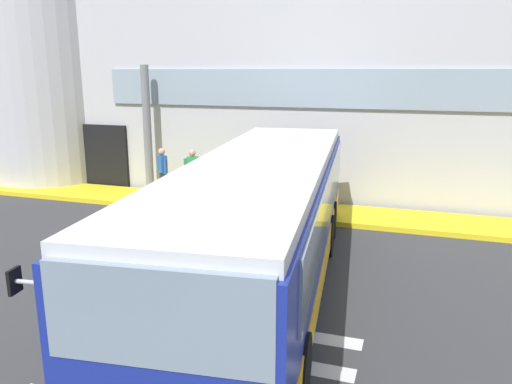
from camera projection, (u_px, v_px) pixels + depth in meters
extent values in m
cube|color=#353538|center=(192.00, 263.00, 11.63)|extent=(80.00, 90.00, 0.02)
cube|color=silver|center=(192.00, 383.00, 7.15)|extent=(4.40, 0.36, 0.01)
cube|color=silver|center=(217.00, 351.00, 7.98)|extent=(4.40, 0.36, 0.01)
cube|color=silver|center=(236.00, 324.00, 8.81)|extent=(4.40, 0.36, 0.01)
cube|color=#B7B7BC|center=(307.00, 81.00, 21.78)|extent=(19.55, 12.00, 7.86)
cylinder|color=#B7B7BC|center=(44.00, 82.00, 19.51)|extent=(4.40, 4.40, 7.86)
cube|color=black|center=(107.00, 157.00, 18.74)|extent=(1.80, 0.16, 2.40)
cube|color=#8C9EAD|center=(297.00, 88.00, 15.93)|extent=(13.55, 0.10, 1.20)
cube|color=yellow|center=(256.00, 208.00, 16.04)|extent=(23.55, 2.00, 0.15)
cylinder|color=slate|center=(147.00, 130.00, 17.32)|extent=(0.28, 0.28, 4.40)
cube|color=navy|center=(262.00, 221.00, 10.00)|extent=(3.72, 10.89, 2.15)
cube|color=#F2AD19|center=(262.00, 258.00, 10.19)|extent=(3.77, 10.93, 0.55)
cube|color=silver|center=(262.00, 163.00, 9.73)|extent=(3.60, 10.68, 0.20)
cube|color=gray|center=(157.00, 318.00, 4.83)|extent=(2.35, 0.38, 1.05)
cube|color=gray|center=(329.00, 196.00, 9.91)|extent=(1.10, 9.42, 0.95)
cube|color=gray|center=(204.00, 190.00, 10.43)|extent=(1.10, 9.42, 0.95)
cube|color=black|center=(155.00, 284.00, 4.75)|extent=(2.15, 0.34, 0.28)
cylinder|color=#B7B7BF|center=(31.00, 282.00, 5.29)|extent=(0.40, 0.09, 0.05)
cube|color=black|center=(14.00, 281.00, 5.33)|extent=(0.06, 0.20, 0.28)
cylinder|color=black|center=(297.00, 369.00, 6.63)|extent=(0.41, 1.03, 1.00)
cylinder|color=black|center=(133.00, 350.00, 7.09)|extent=(0.41, 1.03, 1.00)
cylinder|color=black|center=(327.00, 235.00, 12.02)|extent=(0.41, 1.03, 1.00)
cylinder|color=black|center=(232.00, 229.00, 12.49)|extent=(0.41, 1.03, 1.00)
cylinder|color=black|center=(330.00, 220.00, 13.26)|extent=(0.41, 1.03, 1.00)
cylinder|color=black|center=(244.00, 215.00, 13.72)|extent=(0.41, 1.03, 1.00)
cylinder|color=#2D2D33|center=(164.00, 185.00, 16.94)|extent=(0.15, 0.15, 0.85)
cylinder|color=#2D2D33|center=(162.00, 184.00, 17.10)|extent=(0.15, 0.15, 0.85)
cube|color=#2659A5|center=(162.00, 164.00, 16.85)|extent=(0.43, 0.41, 0.58)
sphere|color=tan|center=(162.00, 152.00, 16.75)|extent=(0.23, 0.23, 0.23)
cylinder|color=#2659A5|center=(165.00, 167.00, 16.66)|extent=(0.09, 0.09, 0.55)
cylinder|color=#2659A5|center=(159.00, 164.00, 17.07)|extent=(0.09, 0.09, 0.55)
cylinder|color=#2D2D33|center=(196.00, 186.00, 16.76)|extent=(0.15, 0.15, 0.85)
cylinder|color=#2D2D33|center=(190.00, 186.00, 16.77)|extent=(0.15, 0.15, 0.85)
cube|color=#338C4C|center=(193.00, 165.00, 16.59)|extent=(0.43, 0.32, 0.58)
sphere|color=tan|center=(192.00, 153.00, 16.49)|extent=(0.23, 0.23, 0.23)
cylinder|color=#338C4C|center=(200.00, 167.00, 16.60)|extent=(0.09, 0.09, 0.55)
cylinder|color=#338C4C|center=(185.00, 167.00, 16.61)|extent=(0.09, 0.09, 0.55)
cube|color=#26663F|center=(193.00, 165.00, 16.76)|extent=(0.34, 0.26, 0.44)
cylinder|color=#2D2D33|center=(224.00, 191.00, 16.09)|extent=(0.15, 0.15, 0.85)
cylinder|color=#2D2D33|center=(218.00, 191.00, 16.05)|extent=(0.15, 0.15, 0.85)
cube|color=silver|center=(221.00, 169.00, 15.90)|extent=(0.44, 0.37, 0.58)
sphere|color=tan|center=(220.00, 156.00, 15.80)|extent=(0.23, 0.23, 0.23)
cylinder|color=silver|center=(228.00, 171.00, 15.95)|extent=(0.09, 0.09, 0.55)
cylinder|color=silver|center=(213.00, 171.00, 15.87)|extent=(0.09, 0.09, 0.55)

